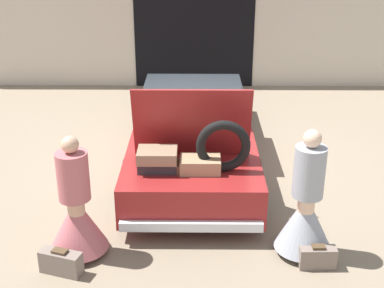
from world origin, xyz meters
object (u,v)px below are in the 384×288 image
Objects in this scene: person_left at (77,214)px; suitcase_beside_left_person at (61,262)px; person_right at (305,212)px; suitcase_beside_right_person at (317,257)px; car at (193,129)px.

person_left reaches higher than suitcase_beside_left_person.
person_right is 0.54m from suitcase_beside_right_person.
person_right is at bearing 8.76° from suitcase_beside_left_person.
person_left is (-1.36, -2.70, -0.02)m from car.
person_left reaches higher than suitcase_beside_right_person.
car is 3.35m from suitcase_beside_right_person.
person_right reaches higher than suitcase_beside_right_person.
suitcase_beside_left_person is 1.22× the size of suitcase_beside_right_person.
suitcase_beside_right_person is (0.12, -0.30, -0.44)m from person_right.
car is at bearing 116.41° from suitcase_beside_right_person.
car reaches higher than suitcase_beside_left_person.
person_left is 2.89m from suitcase_beside_right_person.
suitcase_beside_left_person is (-0.13, -0.41, -0.40)m from person_left.
suitcase_beside_right_person is (1.48, -2.98, -0.42)m from car.
car is 3.03m from person_left.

